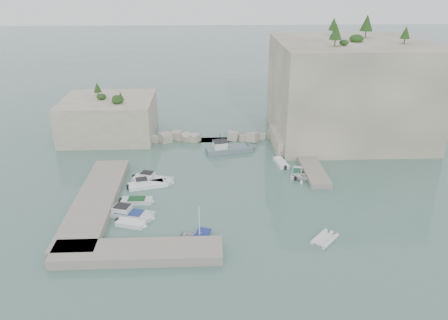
{
  "coord_description": "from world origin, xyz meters",
  "views": [
    {
      "loc": [
        -2.54,
        -51.35,
        28.06
      ],
      "look_at": [
        0.0,
        6.0,
        3.0
      ],
      "focal_mm": 35.0,
      "sensor_mm": 36.0,
      "label": 1
    }
  ],
  "objects_px": {
    "tender_east_c": "(281,164)",
    "motorboat_d": "(130,216)",
    "motorboat_a": "(153,181)",
    "rowboat": "(200,241)",
    "motorboat_e": "(131,225)",
    "motorboat_b": "(148,187)",
    "work_boat": "(229,152)",
    "inflatable_dinghy": "(324,240)",
    "tender_east_b": "(297,175)",
    "tender_east_d": "(292,158)",
    "tender_east_a": "(302,180)",
    "motorboat_c": "(137,203)"
  },
  "relations": [
    {
      "from": "rowboat",
      "to": "inflatable_dinghy",
      "type": "distance_m",
      "value": 14.11
    },
    {
      "from": "tender_east_a",
      "to": "tender_east_d",
      "type": "xyz_separation_m",
      "value": [
        0.07,
        8.19,
        0.0
      ]
    },
    {
      "from": "tender_east_b",
      "to": "tender_east_d",
      "type": "xyz_separation_m",
      "value": [
        0.41,
        6.4,
        0.0
      ]
    },
    {
      "from": "motorboat_a",
      "to": "tender_east_d",
      "type": "distance_m",
      "value": 22.95
    },
    {
      "from": "motorboat_e",
      "to": "work_boat",
      "type": "height_order",
      "value": "work_boat"
    },
    {
      "from": "motorboat_b",
      "to": "tender_east_a",
      "type": "height_order",
      "value": "tender_east_a"
    },
    {
      "from": "motorboat_a",
      "to": "motorboat_e",
      "type": "xyz_separation_m",
      "value": [
        -1.41,
        -11.84,
        0.0
      ]
    },
    {
      "from": "tender_east_c",
      "to": "motorboat_d",
      "type": "bearing_deg",
      "value": 115.19
    },
    {
      "from": "motorboat_e",
      "to": "tender_east_c",
      "type": "bearing_deg",
      "value": 55.77
    },
    {
      "from": "tender_east_a",
      "to": "motorboat_b",
      "type": "bearing_deg",
      "value": 114.05
    },
    {
      "from": "tender_east_a",
      "to": "tender_east_b",
      "type": "height_order",
      "value": "tender_east_a"
    },
    {
      "from": "motorboat_a",
      "to": "rowboat",
      "type": "relative_size",
      "value": 1.39
    },
    {
      "from": "tender_east_b",
      "to": "work_boat",
      "type": "height_order",
      "value": "work_boat"
    },
    {
      "from": "tender_east_c",
      "to": "motorboat_e",
      "type": "bearing_deg",
      "value": 119.66
    },
    {
      "from": "rowboat",
      "to": "tender_east_b",
      "type": "distance_m",
      "value": 22.14
    },
    {
      "from": "motorboat_b",
      "to": "tender_east_b",
      "type": "bearing_deg",
      "value": -6.6
    },
    {
      "from": "inflatable_dinghy",
      "to": "tender_east_a",
      "type": "height_order",
      "value": "tender_east_a"
    },
    {
      "from": "motorboat_a",
      "to": "tender_east_d",
      "type": "bearing_deg",
      "value": 36.21
    },
    {
      "from": "motorboat_b",
      "to": "motorboat_d",
      "type": "height_order",
      "value": "same"
    },
    {
      "from": "inflatable_dinghy",
      "to": "tender_east_a",
      "type": "bearing_deg",
      "value": 39.91
    },
    {
      "from": "tender_east_c",
      "to": "motorboat_a",
      "type": "bearing_deg",
      "value": 95.31
    },
    {
      "from": "tender_east_d",
      "to": "work_boat",
      "type": "height_order",
      "value": "work_boat"
    },
    {
      "from": "motorboat_d",
      "to": "tender_east_a",
      "type": "bearing_deg",
      "value": 38.06
    },
    {
      "from": "motorboat_a",
      "to": "motorboat_c",
      "type": "relative_size",
      "value": 1.45
    },
    {
      "from": "work_boat",
      "to": "motorboat_e",
      "type": "bearing_deg",
      "value": -132.69
    },
    {
      "from": "motorboat_c",
      "to": "rowboat",
      "type": "distance_m",
      "value": 12.5
    },
    {
      "from": "work_boat",
      "to": "tender_east_d",
      "type": "bearing_deg",
      "value": -29.68
    },
    {
      "from": "tender_east_c",
      "to": "rowboat",
      "type": "bearing_deg",
      "value": 139.25
    },
    {
      "from": "motorboat_d",
      "to": "tender_east_d",
      "type": "height_order",
      "value": "tender_east_d"
    },
    {
      "from": "motorboat_c",
      "to": "motorboat_d",
      "type": "relative_size",
      "value": 0.65
    },
    {
      "from": "tender_east_c",
      "to": "work_boat",
      "type": "distance_m",
      "value": 9.67
    },
    {
      "from": "motorboat_e",
      "to": "tender_east_b",
      "type": "bearing_deg",
      "value": 46.7
    },
    {
      "from": "tender_east_d",
      "to": "tender_east_a",
      "type": "bearing_deg",
      "value": 163.92
    },
    {
      "from": "motorboat_d",
      "to": "motorboat_a",
      "type": "bearing_deg",
      "value": 95.74
    },
    {
      "from": "motorboat_c",
      "to": "motorboat_d",
      "type": "bearing_deg",
      "value": -95.69
    },
    {
      "from": "motorboat_b",
      "to": "tender_east_c",
      "type": "height_order",
      "value": "motorboat_b"
    },
    {
      "from": "inflatable_dinghy",
      "to": "motorboat_d",
      "type": "bearing_deg",
      "value": 116.65
    },
    {
      "from": "tender_east_d",
      "to": "work_boat",
      "type": "relative_size",
      "value": 0.48
    },
    {
      "from": "motorboat_e",
      "to": "inflatable_dinghy",
      "type": "height_order",
      "value": "motorboat_e"
    },
    {
      "from": "tender_east_d",
      "to": "motorboat_c",
      "type": "bearing_deg",
      "value": 105.45
    },
    {
      "from": "inflatable_dinghy",
      "to": "tender_east_c",
      "type": "distance_m",
      "value": 21.15
    },
    {
      "from": "motorboat_a",
      "to": "rowboat",
      "type": "height_order",
      "value": "motorboat_a"
    },
    {
      "from": "motorboat_b",
      "to": "motorboat_c",
      "type": "relative_size",
      "value": 1.33
    },
    {
      "from": "motorboat_c",
      "to": "work_boat",
      "type": "xyz_separation_m",
      "value": [
        13.04,
        16.97,
        0.0
      ]
    },
    {
      "from": "motorboat_e",
      "to": "tender_east_c",
      "type": "xyz_separation_m",
      "value": [
        20.89,
        16.96,
        0.0
      ]
    },
    {
      "from": "rowboat",
      "to": "work_boat",
      "type": "height_order",
      "value": "work_boat"
    },
    {
      "from": "motorboat_c",
      "to": "inflatable_dinghy",
      "type": "height_order",
      "value": "motorboat_c"
    },
    {
      "from": "tender_east_a",
      "to": "work_boat",
      "type": "height_order",
      "value": "work_boat"
    },
    {
      "from": "motorboat_c",
      "to": "tender_east_d",
      "type": "height_order",
      "value": "tender_east_d"
    },
    {
      "from": "motorboat_e",
      "to": "motorboat_b",
      "type": "bearing_deg",
      "value": 101.94
    }
  ]
}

